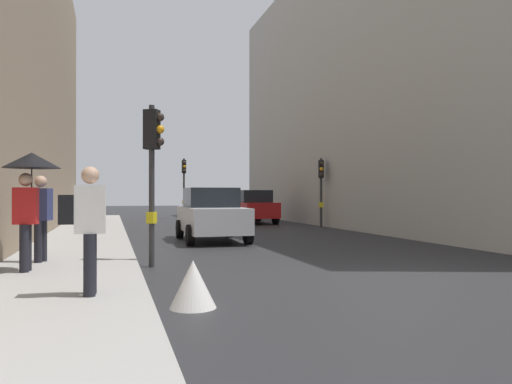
# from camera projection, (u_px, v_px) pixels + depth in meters

# --- Properties ---
(ground_plane) EXTENTS (120.00, 120.00, 0.00)m
(ground_plane) POSITION_uv_depth(u_px,v_px,m) (393.00, 275.00, 9.51)
(ground_plane) COLOR #28282B
(sidewalk_kerb) EXTENTS (2.70, 40.00, 0.16)m
(sidewalk_kerb) POSITION_uv_depth(u_px,v_px,m) (80.00, 248.00, 13.60)
(sidewalk_kerb) COLOR #A8A5A0
(sidewalk_kerb) RESTS_ON ground
(building_facade_right) EXTENTS (12.00, 28.08, 13.65)m
(building_facade_right) POSITION_uv_depth(u_px,v_px,m) (439.00, 89.00, 25.02)
(building_facade_right) COLOR #B2ADA3
(building_facade_right) RESTS_ON ground
(traffic_light_far_median) EXTENTS (0.25, 0.43, 3.83)m
(traffic_light_far_median) POSITION_uv_depth(u_px,v_px,m) (184.00, 177.00, 31.86)
(traffic_light_far_median) COLOR #2D2D2D
(traffic_light_far_median) RESTS_ON ground
(traffic_light_mid_street) EXTENTS (0.32, 0.45, 3.25)m
(traffic_light_mid_street) POSITION_uv_depth(u_px,v_px,m) (321.00, 180.00, 23.47)
(traffic_light_mid_street) COLOR #2D2D2D
(traffic_light_mid_street) RESTS_ON ground
(traffic_light_near_right) EXTENTS (0.45, 0.36, 3.44)m
(traffic_light_near_right) POSITION_uv_depth(u_px,v_px,m) (153.00, 155.00, 10.62)
(traffic_light_near_right) COLOR #2D2D2D
(traffic_light_near_right) RESTS_ON ground
(car_dark_suv) EXTENTS (2.27, 4.33, 1.76)m
(car_dark_suv) POSITION_uv_depth(u_px,v_px,m) (208.00, 203.00, 38.25)
(car_dark_suv) COLOR black
(car_dark_suv) RESTS_ON ground
(car_silver_hatchback) EXTENTS (2.07, 4.22, 1.76)m
(car_silver_hatchback) POSITION_uv_depth(u_px,v_px,m) (211.00, 214.00, 16.60)
(car_silver_hatchback) COLOR #BCBCC1
(car_silver_hatchback) RESTS_ON ground
(car_red_sedan) EXTENTS (2.21, 4.30, 1.76)m
(car_red_sedan) POSITION_uv_depth(u_px,v_px,m) (251.00, 207.00, 26.76)
(car_red_sedan) COLOR red
(car_red_sedan) RESTS_ON ground
(pedestrian_with_umbrella) EXTENTS (1.00, 1.00, 2.14)m
(pedestrian_with_umbrella) POSITION_uv_depth(u_px,v_px,m) (30.00, 178.00, 8.98)
(pedestrian_with_umbrella) COLOR black
(pedestrian_with_umbrella) RESTS_ON sidewalk_kerb
(pedestrian_with_grey_backpack) EXTENTS (0.66, 0.46, 1.77)m
(pedestrian_with_grey_backpack) POSITION_uv_depth(u_px,v_px,m) (39.00, 213.00, 10.25)
(pedestrian_with_grey_backpack) COLOR black
(pedestrian_with_grey_backpack) RESTS_ON sidewalk_kerb
(pedestrian_with_black_backpack) EXTENTS (0.61, 0.36, 1.77)m
(pedestrian_with_black_backpack) POSITION_uv_depth(u_px,v_px,m) (87.00, 222.00, 6.87)
(pedestrian_with_black_backpack) COLOR black
(pedestrian_with_black_backpack) RESTS_ON sidewalk_kerb
(warning_sign_triangle) EXTENTS (0.64, 0.64, 0.65)m
(warning_sign_triangle) POSITION_uv_depth(u_px,v_px,m) (193.00, 284.00, 6.79)
(warning_sign_triangle) COLOR silver
(warning_sign_triangle) RESTS_ON ground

